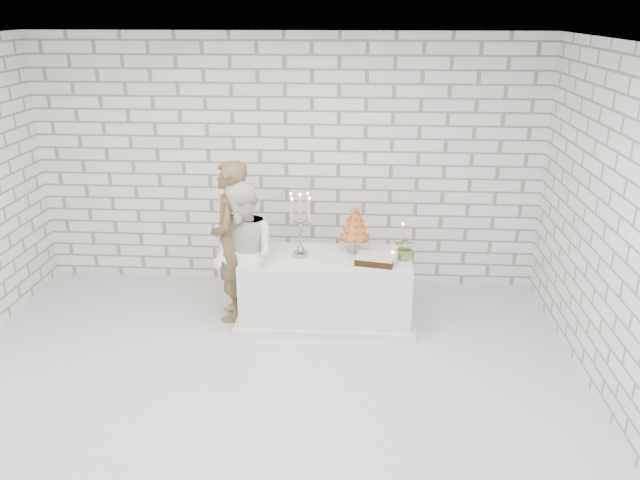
% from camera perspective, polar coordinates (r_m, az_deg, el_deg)
% --- Properties ---
extents(ground, '(6.00, 5.00, 0.01)m').
position_cam_1_polar(ground, '(5.82, -5.69, -13.68)').
color(ground, silver).
rests_on(ground, ground).
extents(ceiling, '(6.00, 5.00, 0.01)m').
position_cam_1_polar(ceiling, '(4.82, -7.00, 17.30)').
color(ceiling, white).
rests_on(ceiling, ground).
extents(wall_back, '(6.00, 0.01, 3.00)m').
position_cam_1_polar(wall_back, '(7.49, -3.09, 6.97)').
color(wall_back, white).
rests_on(wall_back, ground).
extents(wall_front, '(6.00, 0.01, 3.00)m').
position_cam_1_polar(wall_front, '(2.98, -14.63, -16.65)').
color(wall_front, white).
rests_on(wall_front, ground).
extents(wall_right, '(0.01, 5.00, 3.00)m').
position_cam_1_polar(wall_right, '(5.48, 26.34, -0.41)').
color(wall_right, white).
rests_on(wall_right, ground).
extents(cake_table, '(1.80, 0.80, 0.75)m').
position_cam_1_polar(cake_table, '(6.83, 0.56, -4.43)').
color(cake_table, white).
rests_on(cake_table, ground).
extents(groom, '(0.45, 0.66, 1.76)m').
position_cam_1_polar(groom, '(6.79, -8.09, -0.13)').
color(groom, brown).
rests_on(groom, ground).
extents(bride, '(0.96, 0.97, 1.57)m').
position_cam_1_polar(bride, '(6.64, -6.93, -1.46)').
color(bride, white).
rests_on(bride, ground).
extents(candelabra, '(0.33, 0.33, 0.70)m').
position_cam_1_polar(candelabra, '(6.56, -1.81, 1.35)').
color(candelabra, '#95959E').
rests_on(candelabra, cake_table).
extents(croquembouche, '(0.42, 0.42, 0.52)m').
position_cam_1_polar(croquembouche, '(6.72, 3.21, 1.00)').
color(croquembouche, '#9A4F1B').
rests_on(croquembouche, cake_table).
extents(chocolate_cake, '(0.44, 0.35, 0.08)m').
position_cam_1_polar(chocolate_cake, '(6.52, 5.06, -1.76)').
color(chocolate_cake, black).
rests_on(chocolate_cake, cake_table).
extents(pillar_candle, '(0.08, 0.08, 0.12)m').
position_cam_1_polar(pillar_candle, '(6.52, 6.62, -1.64)').
color(pillar_candle, white).
rests_on(pillar_candle, cake_table).
extents(extra_taper, '(0.07, 0.07, 0.32)m').
position_cam_1_polar(extra_taper, '(6.77, 7.49, 0.08)').
color(extra_taper, beige).
rests_on(extra_taper, cake_table).
extents(flowers, '(0.28, 0.25, 0.28)m').
position_cam_1_polar(flowers, '(6.61, 7.82, -0.67)').
color(flowers, '#56723D').
rests_on(flowers, cake_table).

